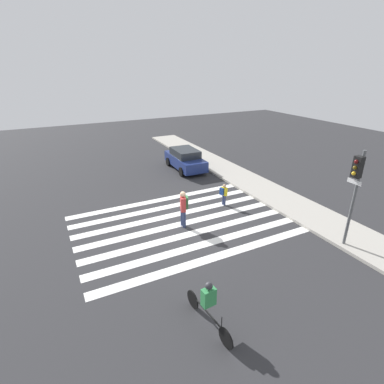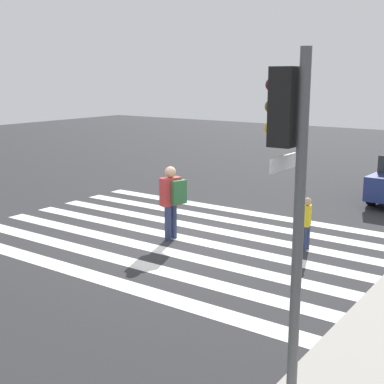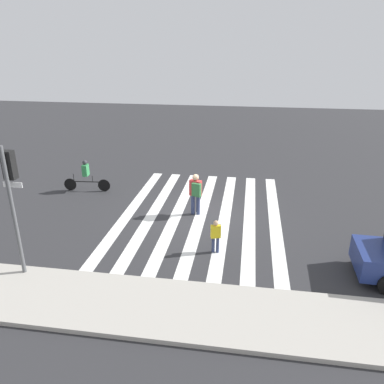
% 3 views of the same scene
% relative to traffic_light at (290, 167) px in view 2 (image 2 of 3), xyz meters
% --- Properties ---
extents(ground_plane, '(60.00, 60.00, 0.00)m').
position_rel_traffic_light_xyz_m(ground_plane, '(-4.86, -5.18, -2.94)').
color(ground_plane, '#2D2D30').
extents(crosswalk_stripes, '(6.65, 10.00, 0.01)m').
position_rel_traffic_light_xyz_m(crosswalk_stripes, '(-4.86, -5.18, -2.93)').
color(crosswalk_stripes, white).
rests_on(crosswalk_stripes, ground_plane).
extents(traffic_light, '(0.60, 0.50, 4.19)m').
position_rel_traffic_light_xyz_m(traffic_light, '(0.00, 0.00, 0.00)').
color(traffic_light, '#515456').
rests_on(traffic_light, ground_plane).
extents(pedestrian_adult_tall_backpack, '(0.54, 0.52, 1.80)m').
position_rel_traffic_light_xyz_m(pedestrian_adult_tall_backpack, '(-4.64, -5.16, -1.89)').
color(pedestrian_adult_tall_backpack, navy).
rests_on(pedestrian_adult_tall_backpack, ground_plane).
extents(pedestrian_child_with_backpack, '(0.37, 0.34, 1.22)m').
position_rel_traffic_light_xyz_m(pedestrian_child_with_backpack, '(-5.78, -2.23, -2.22)').
color(pedestrian_child_with_backpack, navy).
rests_on(pedestrian_child_with_backpack, ground_plane).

